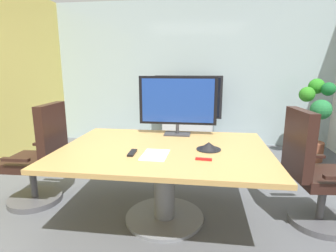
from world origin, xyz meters
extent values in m
plane|color=#515459|center=(0.00, 0.00, 0.00)|extent=(6.79, 6.79, 0.00)
cube|color=#9EB2B7|center=(0.00, 2.90, 1.32)|extent=(5.21, 0.10, 2.65)
cube|color=#B2894C|center=(-0.08, 0.09, 0.70)|extent=(1.90, 1.36, 0.04)
cylinder|color=slate|center=(-0.08, 0.09, 0.34)|extent=(0.20, 0.20, 0.68)
cylinder|color=slate|center=(-0.08, 0.09, 0.01)|extent=(0.76, 0.76, 0.03)
cylinder|color=#4C4C51|center=(-1.54, 0.24, 0.03)|extent=(0.56, 0.56, 0.06)
cylinder|color=#4C4C51|center=(-1.54, 0.24, 0.24)|extent=(0.07, 0.07, 0.36)
cube|color=black|center=(-1.54, 0.24, 0.46)|extent=(0.49, 0.49, 0.10)
cube|color=black|center=(-1.27, 0.25, 0.79)|extent=(0.10, 0.46, 0.60)
cube|color=black|center=(-1.53, 0.50, 0.58)|extent=(0.28, 0.06, 0.03)
cube|color=black|center=(-1.52, -0.02, 0.58)|extent=(0.28, 0.06, 0.03)
cylinder|color=#4C4C51|center=(1.39, 0.21, 0.03)|extent=(0.56, 0.56, 0.06)
cylinder|color=#4C4C51|center=(1.39, 0.21, 0.24)|extent=(0.07, 0.07, 0.36)
cube|color=black|center=(1.39, 0.21, 0.46)|extent=(0.52, 0.52, 0.10)
cube|color=black|center=(1.12, 0.18, 0.79)|extent=(0.13, 0.46, 0.60)
cube|color=black|center=(1.34, 0.46, 0.58)|extent=(0.28, 0.08, 0.03)
cube|color=#333338|center=(-0.01, 0.59, 0.73)|extent=(0.28, 0.18, 0.02)
cylinder|color=#333338|center=(-0.01, 0.59, 0.79)|extent=(0.04, 0.04, 0.10)
cube|color=black|center=(-0.01, 0.61, 1.10)|extent=(0.84, 0.04, 0.52)
cube|color=navy|center=(-0.01, 0.59, 1.10)|extent=(0.77, 0.01, 0.47)
cube|color=#B7BABC|center=(-0.01, 2.55, 0.28)|extent=(0.90, 0.36, 0.55)
cube|color=black|center=(-0.01, 2.53, 0.93)|extent=(1.20, 0.06, 0.76)
cube|color=black|center=(-0.01, 2.49, 0.93)|extent=(1.12, 0.01, 0.69)
cylinder|color=brown|center=(2.00, 2.08, 0.15)|extent=(0.34, 0.34, 0.30)
cylinder|color=brown|center=(2.00, 2.08, 0.52)|extent=(0.05, 0.05, 0.44)
sphere|color=#165F2A|center=(2.12, 2.06, 1.13)|extent=(0.20, 0.20, 0.20)
sphere|color=#2A8221|center=(2.02, 2.23, 1.16)|extent=(0.24, 0.24, 0.24)
sphere|color=#2F8320|center=(1.84, 2.10, 1.05)|extent=(0.23, 0.23, 0.23)
sphere|color=#216E37|center=(2.00, 1.93, 0.84)|extent=(0.30, 0.30, 0.30)
cone|color=black|center=(0.33, 0.09, 0.76)|extent=(0.19, 0.19, 0.07)
cylinder|color=black|center=(0.33, 0.09, 0.73)|extent=(0.22, 0.22, 0.01)
cube|color=black|center=(-0.33, -0.12, 0.73)|extent=(0.05, 0.17, 0.02)
cube|color=red|center=(0.28, -0.20, 0.73)|extent=(0.13, 0.03, 0.02)
cube|color=white|center=(-0.12, -0.14, 0.73)|extent=(0.22, 0.31, 0.01)
camera|label=1|loc=(0.27, -2.23, 1.45)|focal=28.36mm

